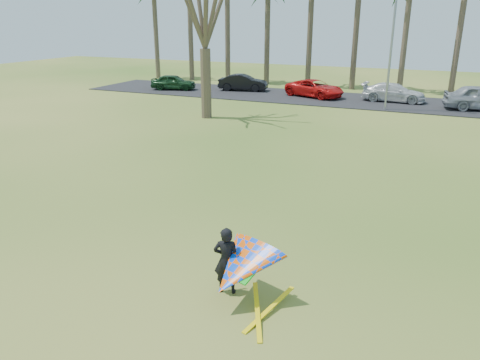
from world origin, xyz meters
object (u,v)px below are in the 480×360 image
at_px(streetlight, 394,42).
at_px(car_2, 315,88).
at_px(car_1, 243,83).
at_px(bare_tree_left, 204,0).
at_px(car_3, 394,92).
at_px(car_0, 173,82).
at_px(kite_flyer, 239,267).

relative_size(streetlight, car_2, 1.69).
distance_m(car_1, car_2, 6.47).
distance_m(bare_tree_left, car_3, 15.85).
xyz_separation_m(streetlight, car_2, (-5.97, 3.26, -3.75)).
bearing_deg(car_2, streetlight, -97.08).
distance_m(streetlight, car_0, 18.61).
bearing_deg(kite_flyer, car_1, 113.15).
bearing_deg(kite_flyer, car_3, 89.78).
relative_size(car_2, kite_flyer, 1.98).
relative_size(car_1, kite_flyer, 1.72).
distance_m(car_2, kite_flyer, 28.50).
xyz_separation_m(car_0, car_1, (5.71, 1.89, 0.03)).
distance_m(car_0, car_2, 12.19).
height_order(streetlight, car_3, streetlight).
bearing_deg(car_1, car_0, 97.07).
height_order(streetlight, car_0, streetlight).
xyz_separation_m(car_2, kite_flyer, (5.82, -27.90, 0.13)).
height_order(streetlight, kite_flyer, streetlight).
bearing_deg(car_1, bare_tree_left, -179.79).
height_order(bare_tree_left, car_0, bare_tree_left).
relative_size(streetlight, kite_flyer, 3.35).
height_order(bare_tree_left, car_2, bare_tree_left).
height_order(car_1, car_3, car_1).
bearing_deg(car_2, car_3, -66.01).
bearing_deg(car_0, car_1, -87.37).
relative_size(car_0, car_1, 0.92).
xyz_separation_m(car_0, car_2, (12.13, 1.16, 0.01)).
bearing_deg(car_3, car_0, 96.23).
bearing_deg(kite_flyer, car_0, 123.87).
relative_size(car_0, kite_flyer, 1.59).
height_order(car_2, kite_flyer, kite_flyer).
xyz_separation_m(bare_tree_left, streetlight, (10.16, 7.00, -2.45)).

